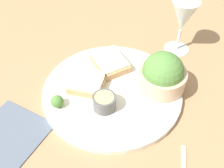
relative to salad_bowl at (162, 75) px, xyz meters
The scene contains 9 objects.
ground_plane 0.13m from the salad_bowl, 30.62° to the left, with size 4.00×4.00×0.00m, color #93704C.
dinner_plate 0.12m from the salad_bowl, 30.62° to the left, with size 0.33×0.33×0.01m.
salad_bowl is the anchor object (origin of this frame).
sauce_ramekin 0.15m from the salad_bowl, 50.41° to the left, with size 0.05×0.05×0.03m.
cheese_toast_near 0.14m from the salad_bowl, ahead, with size 0.12×0.11×0.03m.
cheese_toast_far 0.18m from the salad_bowl, 24.52° to the left, with size 0.09×0.09×0.03m.
wine_glass 0.17m from the salad_bowl, 88.99° to the right, with size 0.07×0.07×0.15m.
garnish 0.24m from the salad_bowl, 38.39° to the left, with size 0.03×0.03×0.03m.
napkin 0.36m from the salad_bowl, 46.21° to the left, with size 0.15×0.17×0.01m.
Camera 1 is at (-0.18, 0.41, 0.50)m, focal length 45.00 mm.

